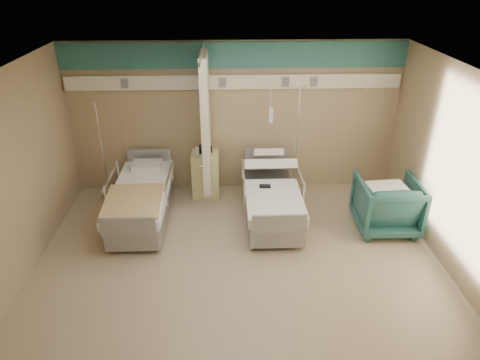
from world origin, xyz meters
name	(u,v)px	position (x,y,z in m)	size (l,w,h in m)	color
ground	(239,266)	(0.00, 0.00, 0.00)	(6.00, 5.00, 0.00)	#9D8D6C
room_walls	(236,142)	(-0.03, 0.25, 1.86)	(6.04, 5.04, 2.82)	tan
bed_right	(271,202)	(0.60, 1.30, 0.32)	(1.00, 2.16, 0.63)	white
bed_left	(142,204)	(-1.60, 1.30, 0.32)	(1.00, 2.16, 0.63)	white
bedside_cabinet	(206,174)	(-0.55, 2.20, 0.42)	(0.50, 0.48, 0.85)	#D8D287
visitor_armchair	(386,205)	(2.45, 0.93, 0.45)	(0.95, 0.98, 0.89)	#215352
waffle_blanket	(390,180)	(2.42, 0.89, 0.93)	(0.61, 0.54, 0.07)	white
iv_stand_right	(294,175)	(1.10, 2.08, 0.44)	(0.38, 0.38, 2.13)	silver
iv_stand_left	(107,179)	(-2.38, 2.13, 0.39)	(0.34, 0.34, 1.88)	silver
call_remote	(265,186)	(0.48, 1.25, 0.65)	(0.19, 0.08, 0.04)	black
tan_blanket	(133,201)	(-1.63, 0.84, 0.65)	(0.88, 1.10, 0.04)	tan
toiletry_bag	(205,150)	(-0.55, 2.21, 0.91)	(0.23, 0.15, 0.13)	black
white_cup	(197,150)	(-0.69, 2.18, 0.91)	(0.09, 0.09, 0.13)	white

